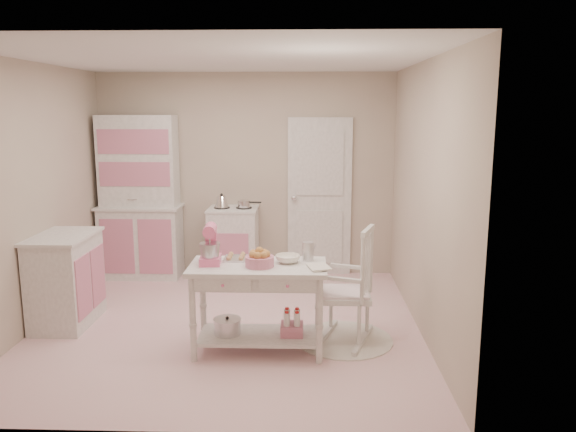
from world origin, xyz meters
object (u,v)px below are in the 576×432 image
at_px(hutch, 139,197).
at_px(bread_basket, 260,261).
at_px(work_table, 258,308).
at_px(stand_mixer, 210,245).
at_px(stove, 234,243).
at_px(base_cabinet, 66,280).
at_px(rocking_chair, 345,284).

distance_m(hutch, bread_basket, 2.87).
relative_size(work_table, stand_mixer, 3.53).
xyz_separation_m(stove, work_table, (0.50, -2.19, -0.06)).
distance_m(hutch, base_cabinet, 1.77).
relative_size(stove, work_table, 0.77).
height_order(hutch, rocking_chair, hutch).
distance_m(work_table, stand_mixer, 0.71).
distance_m(base_cabinet, bread_basket, 2.14).
height_order(stand_mixer, bread_basket, stand_mixer).
distance_m(stand_mixer, bread_basket, 0.46).
relative_size(hutch, work_table, 1.73).
bearing_deg(stove, work_table, -77.09).
height_order(stove, rocking_chair, rocking_chair).
bearing_deg(stand_mixer, stove, 87.73).
relative_size(base_cabinet, rocking_chair, 0.84).
bearing_deg(hutch, base_cabinet, -99.80).
bearing_deg(bread_basket, rocking_chair, 21.60).
height_order(base_cabinet, stand_mixer, stand_mixer).
bearing_deg(work_table, bread_basket, -68.20).
distance_m(base_cabinet, rocking_chair, 2.79).
relative_size(stove, rocking_chair, 0.84).
xyz_separation_m(stove, rocking_chair, (1.29, -1.94, 0.09)).
bearing_deg(stove, rocking_chair, -56.39).
relative_size(stand_mixer, bread_basket, 1.36).
height_order(work_table, stand_mixer, stand_mixer).
bearing_deg(stove, hutch, 177.61).
distance_m(stove, stand_mixer, 2.23).
distance_m(hutch, stand_mixer, 2.56).
bearing_deg(bread_basket, work_table, 111.80).
bearing_deg(work_table, stove, 102.91).
xyz_separation_m(base_cabinet, bread_basket, (2.01, -0.64, 0.39)).
bearing_deg(hutch, bread_basket, -53.04).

